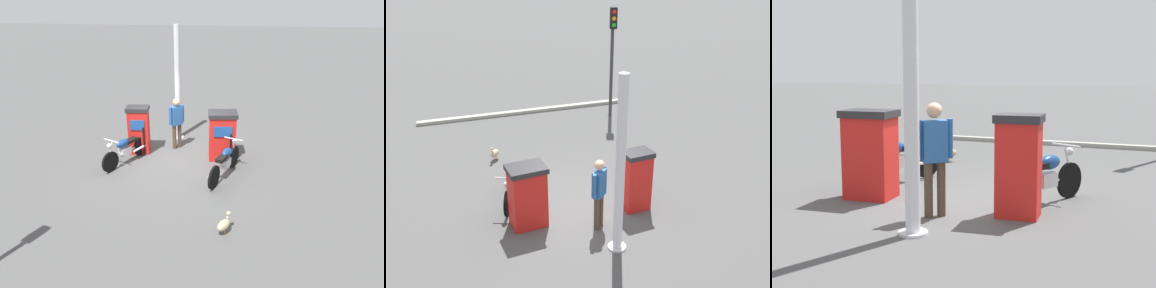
# 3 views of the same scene
# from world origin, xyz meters

# --- Properties ---
(ground_plane) EXTENTS (120.00, 120.00, 0.00)m
(ground_plane) POSITION_xyz_m (0.00, 0.00, 0.00)
(ground_plane) COLOR #4C4C4C
(fuel_pump_near) EXTENTS (0.61, 0.76, 1.54)m
(fuel_pump_near) POSITION_xyz_m (-0.46, -1.33, 0.78)
(fuel_pump_near) COLOR red
(fuel_pump_near) RESTS_ON ground
(fuel_pump_far) EXTENTS (0.77, 0.95, 1.51)m
(fuel_pump_far) POSITION_xyz_m (-0.46, 1.33, 0.77)
(fuel_pump_far) COLOR red
(fuel_pump_far) RESTS_ON ground
(motorcycle_near_pump) EXTENTS (1.84, 0.90, 0.95)m
(motorcycle_near_pump) POSITION_xyz_m (0.39, -1.50, 0.46)
(motorcycle_near_pump) COLOR black
(motorcycle_near_pump) RESTS_ON ground
(motorcycle_far_pump) EXTENTS (1.96, 0.85, 0.96)m
(motorcycle_far_pump) POSITION_xyz_m (0.70, 1.53, 0.47)
(motorcycle_far_pump) COLOR black
(motorcycle_far_pump) RESTS_ON ground
(attendant_person) EXTENTS (0.47, 0.46, 1.71)m
(attendant_person) POSITION_xyz_m (-1.00, -0.21, 0.99)
(attendant_person) COLOR #473828
(attendant_person) RESTS_ON ground
(wandering_duck) EXTENTS (0.45, 0.37, 0.48)m
(wandering_duck) POSITION_xyz_m (3.19, 1.71, 0.23)
(wandering_duck) COLOR tan
(wandering_duck) RESTS_ON ground
(roadside_traffic_light) EXTENTS (0.39, 0.27, 3.97)m
(roadside_traffic_light) POSITION_xyz_m (5.80, -2.89, 2.70)
(roadside_traffic_light) COLOR #38383A
(roadside_traffic_light) RESTS_ON ground
(canopy_support_pole) EXTENTS (0.40, 0.40, 3.89)m
(canopy_support_pole) POSITION_xyz_m (-1.87, -0.35, 1.87)
(canopy_support_pole) COLOR silver
(canopy_support_pole) RESTS_ON ground
(road_edge_kerb) EXTENTS (0.70, 8.20, 0.12)m
(road_edge_kerb) POSITION_xyz_m (6.98, 0.00, 0.06)
(road_edge_kerb) COLOR #9E9E93
(road_edge_kerb) RESTS_ON ground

